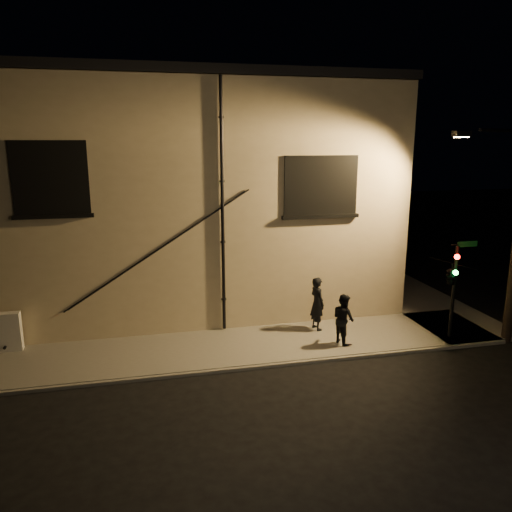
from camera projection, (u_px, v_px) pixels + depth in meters
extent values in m
plane|color=black|center=(300.00, 363.00, 14.88)|extent=(90.00, 90.00, 0.00)
cube|color=#636059|center=(194.00, 351.00, 15.63)|extent=(20.00, 3.00, 0.12)
cube|color=#636059|center=(378.00, 278.00, 23.88)|extent=(3.00, 16.00, 0.12)
cube|color=#C2AF8B|center=(173.00, 193.00, 21.79)|extent=(16.00, 12.00, 8.50)
cube|color=black|center=(169.00, 87.00, 20.79)|extent=(16.20, 12.20, 0.30)
cube|color=black|center=(50.00, 178.00, 14.94)|extent=(2.20, 0.10, 2.20)
cube|color=#A5B28C|center=(50.00, 178.00, 14.96)|extent=(1.98, 0.05, 1.98)
cube|color=black|center=(321.00, 185.00, 16.92)|extent=(2.60, 0.10, 2.00)
cube|color=#A5B28C|center=(321.00, 185.00, 16.93)|extent=(2.38, 0.05, 1.78)
cylinder|color=black|center=(223.00, 209.00, 16.27)|extent=(0.11, 0.11, 8.30)
cylinder|color=black|center=(156.00, 251.00, 16.12)|extent=(5.96, 0.04, 3.75)
cylinder|color=black|center=(159.00, 249.00, 16.13)|extent=(5.96, 0.04, 3.75)
imported|color=black|center=(317.00, 303.00, 17.06)|extent=(0.58, 0.76, 1.85)
imported|color=black|center=(343.00, 319.00, 15.93)|extent=(0.80, 0.92, 1.63)
cylinder|color=black|center=(453.00, 292.00, 16.28)|extent=(0.12, 0.12, 3.08)
imported|color=black|center=(451.00, 274.00, 15.97)|extent=(0.85, 1.89, 0.75)
sphere|color=#FF140C|center=(457.00, 257.00, 15.66)|extent=(0.17, 0.17, 0.17)
sphere|color=#14FF3F|center=(456.00, 273.00, 15.78)|extent=(0.17, 0.17, 0.17)
cube|color=#0C4C1E|center=(468.00, 244.00, 15.99)|extent=(0.70, 0.03, 0.18)
cylinder|color=black|center=(496.00, 130.00, 15.35)|extent=(1.85, 1.01, 0.10)
cube|color=black|center=(462.00, 134.00, 15.72)|extent=(0.55, 0.28, 0.18)
cube|color=#FFC672|center=(461.00, 137.00, 15.74)|extent=(0.42, 0.20, 0.04)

